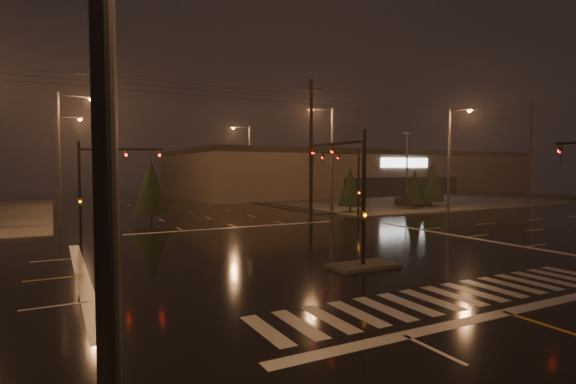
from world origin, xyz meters
TOP-DOWN VIEW (x-y plane):
  - ground at (0.00, 0.00)m, footprint 140.00×140.00m
  - sidewalk_ne at (30.00, 30.00)m, footprint 36.00×36.00m
  - median_island at (0.00, -4.00)m, footprint 3.00×1.60m
  - crosswalk at (0.00, -9.00)m, footprint 15.00×2.60m
  - stop_bar_near at (0.00, -11.00)m, footprint 16.00×0.50m
  - stop_bar_far at (0.00, 11.00)m, footprint 16.00×0.50m
  - parking_lot at (35.00, 28.00)m, footprint 50.00×24.00m
  - retail_building at (35.00, 45.99)m, footprint 60.20×28.30m
  - signal_mast_median at (0.00, -3.07)m, footprint 0.25×4.59m
  - signal_mast_ne at (9.50, 10.14)m, footprint 4.84×1.86m
  - signal_mast_nw at (-9.50, 10.14)m, footprint 4.84×1.86m
  - streetlight_0 at (-11.18, -15.00)m, footprint 2.77×0.32m
  - streetlight_1 at (-11.18, 18.00)m, footprint 2.77×0.32m
  - streetlight_2 at (-11.18, 34.00)m, footprint 2.77×0.32m
  - streetlight_3 at (11.18, 16.00)m, footprint 2.77×0.32m
  - streetlight_4 at (11.18, 36.00)m, footprint 2.77×0.32m
  - streetlight_6 at (22.00, 11.18)m, footprint 0.32×2.77m
  - utility_pole_1 at (8.00, 14.00)m, footprint 2.20×0.32m
  - utility_pole_2 at (38.00, 14.00)m, footprint 2.20×0.32m
  - conifer_0 at (13.55, 15.90)m, footprint 2.38×2.38m
  - conifer_1 at (21.57, 15.65)m, footprint 2.25×2.25m
  - conifer_2 at (25.17, 16.74)m, footprint 2.83×2.83m
  - conifer_3 at (-5.06, 16.86)m, footprint 2.84×2.84m
  - car_parked at (23.81, 18.36)m, footprint 2.45×4.41m

SIDE VIEW (x-z plane):
  - ground at x=0.00m, z-range 0.00..0.00m
  - crosswalk at x=0.00m, z-range 0.00..0.01m
  - stop_bar_near at x=0.00m, z-range 0.00..0.01m
  - stop_bar_far at x=0.00m, z-range 0.00..0.01m
  - parking_lot at x=35.00m, z-range 0.00..0.08m
  - sidewalk_ne at x=30.00m, z-range 0.00..0.12m
  - median_island at x=0.00m, z-range 0.00..0.15m
  - car_parked at x=23.81m, z-range 0.00..1.42m
  - conifer_1 at x=21.57m, z-range 0.35..4.57m
  - conifer_0 at x=13.55m, z-range 0.35..4.76m
  - conifer_2 at x=25.17m, z-range 0.35..5.47m
  - conifer_3 at x=-5.06m, z-range 0.35..5.48m
  - signal_mast_median at x=0.00m, z-range 0.75..6.75m
  - signal_mast_ne at x=9.50m, z-range 0.79..6.79m
  - signal_mast_nw at x=-9.50m, z-range 0.79..6.79m
  - retail_building at x=35.00m, z-range 0.24..7.44m
  - streetlight_0 at x=-11.18m, z-range 0.80..10.80m
  - streetlight_1 at x=-11.18m, z-range 0.80..10.80m
  - streetlight_2 at x=-11.18m, z-range 0.80..10.80m
  - streetlight_3 at x=11.18m, z-range 0.80..10.80m
  - streetlight_4 at x=11.18m, z-range 0.80..10.80m
  - streetlight_6 at x=22.00m, z-range 0.80..10.80m
  - utility_pole_1 at x=8.00m, z-range 0.13..12.13m
  - utility_pole_2 at x=38.00m, z-range 0.13..12.13m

